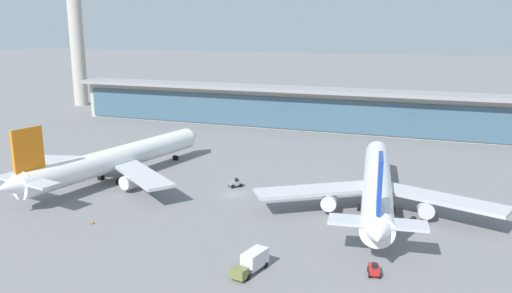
{
  "coord_description": "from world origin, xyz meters",
  "views": [
    {
      "loc": [
        41.98,
        -100.13,
        36.61
      ],
      "look_at": [
        0.0,
        14.47,
        7.76
      ],
      "focal_mm": 35.92,
      "sensor_mm": 36.0,
      "label": 1
    }
  ],
  "objects": [
    {
      "name": "service_truck_mid_apron_blue",
      "position": [
        -38.32,
        8.12,
        0.87
      ],
      "size": [
        3.31,
        3.08,
        2.05
      ],
      "color": "#234C9E",
      "rests_on": "ground"
    },
    {
      "name": "service_truck_near_nose_grey",
      "position": [
        -1.65,
        5.12,
        0.87
      ],
      "size": [
        3.22,
        3.23,
        2.05
      ],
      "color": "gray",
      "rests_on": "ground"
    },
    {
      "name": "airliner_left_stand",
      "position": [
        -31.02,
        -0.23,
        5.31
      ],
      "size": [
        47.86,
        63.03,
        16.87
      ],
      "color": "white",
      "rests_on": "ground"
    },
    {
      "name": "safety_cone_alpha",
      "position": [
        -18.51,
        -25.21,
        0.32
      ],
      "size": [
        0.62,
        0.62,
        0.7
      ],
      "color": "orange",
      "rests_on": "ground"
    },
    {
      "name": "terminal_building",
      "position": [
        0.0,
        76.68,
        7.87
      ],
      "size": [
        191.87,
        12.8,
        15.2
      ],
      "color": "#B2ADA3",
      "rests_on": "ground"
    },
    {
      "name": "service_truck_by_tail_red",
      "position": [
        34.37,
        -27.72,
        0.87
      ],
      "size": [
        2.3,
        3.17,
        2.05
      ],
      "color": "#B21E1E",
      "rests_on": "ground"
    },
    {
      "name": "airliner_centre_stand",
      "position": [
        30.98,
        1.31,
        5.31
      ],
      "size": [
        48.37,
        63.35,
        16.87
      ],
      "color": "white",
      "rests_on": "ground"
    },
    {
      "name": "control_tower",
      "position": [
        -118.38,
        97.36,
        36.28
      ],
      "size": [
        12.0,
        12.0,
        66.38
      ],
      "color": "#B2ADA3",
      "rests_on": "ground"
    },
    {
      "name": "service_truck_under_wing_olive",
      "position": [
        16.73,
        -33.06,
        1.69
      ],
      "size": [
        3.92,
        7.63,
        3.1
      ],
      "color": "olive",
      "rests_on": "ground"
    },
    {
      "name": "ground_plane",
      "position": [
        0.0,
        0.0,
        0.0
      ],
      "size": [
        1200.0,
        1200.0,
        0.0
      ],
      "primitive_type": "plane",
      "color": "slate"
    }
  ]
}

